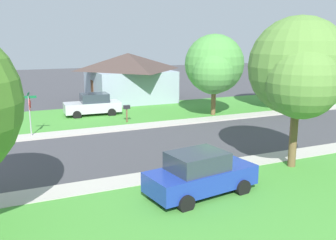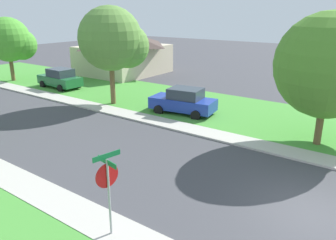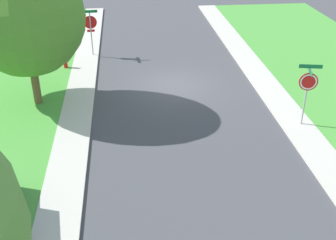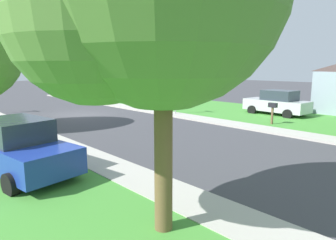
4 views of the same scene
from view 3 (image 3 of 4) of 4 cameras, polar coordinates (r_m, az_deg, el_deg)
name	(u,v)px [view 3 (image 3 of 4)]	position (r m, az deg, el deg)	size (l,w,h in m)	color
ground_plane	(174,85)	(21.91, 0.79, 4.69)	(120.00, 120.00, 0.00)	#424247
stop_sign_near_corner	(90,25)	(25.71, -10.33, 12.36)	(0.92, 0.92, 2.77)	#9E9EA3
stop_sign_far_corner	(308,85)	(18.15, 18.19, 4.44)	(0.91, 0.91, 2.77)	#9E9EA3
tree_across_left	(19,20)	(19.76, -19.29, 12.57)	(5.50, 5.12, 6.67)	brown
fire_hydrant	(65,61)	(24.47, -13.58, 7.62)	(0.38, 0.22, 0.83)	red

